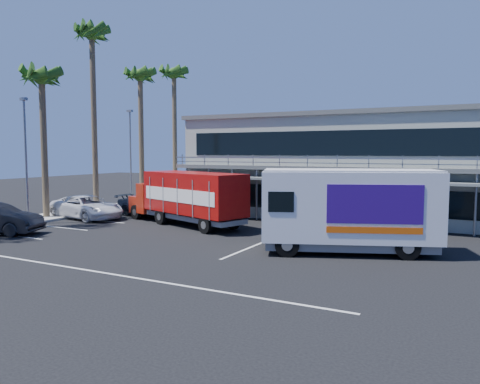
% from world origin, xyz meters
% --- Properties ---
extents(ground, '(120.00, 120.00, 0.00)m').
position_xyz_m(ground, '(0.00, 0.00, 0.00)').
color(ground, black).
rests_on(ground, ground).
extents(building, '(22.40, 12.00, 7.30)m').
position_xyz_m(building, '(3.00, 14.94, 3.66)').
color(building, gray).
rests_on(building, ground).
extents(curb_strip, '(3.00, 32.00, 0.16)m').
position_xyz_m(curb_strip, '(-15.00, 6.00, 0.08)').
color(curb_strip, '#A5A399').
rests_on(curb_strip, ground).
extents(palm_c, '(2.80, 2.80, 10.75)m').
position_xyz_m(palm_c, '(-14.90, 3.00, 9.21)').
color(palm_c, brown).
rests_on(palm_c, ground).
extents(palm_d, '(2.80, 2.80, 14.75)m').
position_xyz_m(palm_d, '(-15.20, 8.00, 12.80)').
color(palm_d, brown).
rests_on(palm_d, ground).
extents(palm_e, '(2.80, 2.80, 12.25)m').
position_xyz_m(palm_e, '(-14.70, 13.00, 10.57)').
color(palm_e, brown).
rests_on(palm_e, ground).
extents(palm_f, '(2.80, 2.80, 13.25)m').
position_xyz_m(palm_f, '(-15.10, 18.50, 11.47)').
color(palm_f, brown).
rests_on(palm_f, ground).
extents(light_pole_near, '(0.50, 0.25, 8.09)m').
position_xyz_m(light_pole_near, '(-14.20, 1.00, 4.50)').
color(light_pole_near, gray).
rests_on(light_pole_near, ground).
extents(light_pole_far, '(0.50, 0.25, 8.09)m').
position_xyz_m(light_pole_far, '(-14.20, 11.00, 4.50)').
color(light_pole_far, gray).
rests_on(light_pole_far, ground).
extents(red_truck, '(10.18, 5.49, 3.36)m').
position_xyz_m(red_truck, '(-4.65, 5.23, 1.85)').
color(red_truck, '#9C1E0C').
rests_on(red_truck, ground).
extents(white_van, '(8.33, 5.40, 3.85)m').
position_xyz_m(white_van, '(6.53, 2.00, 2.05)').
color(white_van, white).
rests_on(white_van, ground).
extents(parked_car_c, '(6.16, 3.59, 1.61)m').
position_xyz_m(parked_car_c, '(-12.50, 4.40, 0.81)').
color(parked_car_c, white).
rests_on(parked_car_c, ground).
extents(parked_car_d, '(5.24, 2.17, 1.52)m').
position_xyz_m(parked_car_d, '(-9.50, 7.60, 0.76)').
color(parked_car_d, '#282E36').
rests_on(parked_car_d, ground).
extents(parked_car_e, '(5.05, 3.52, 1.60)m').
position_xyz_m(parked_car_e, '(-9.50, 10.80, 0.80)').
color(parked_car_e, slate).
rests_on(parked_car_e, ground).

